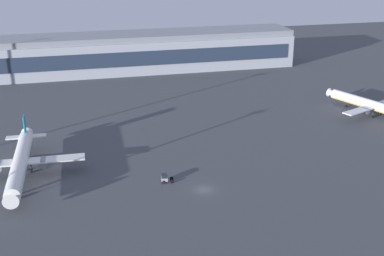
# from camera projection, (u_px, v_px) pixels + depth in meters

# --- Properties ---
(ground_plane) EXTENTS (416.00, 416.00, 0.00)m
(ground_plane) POSITION_uv_depth(u_px,v_px,m) (204.00, 190.00, 121.20)
(ground_plane) COLOR #424449
(terminal_building) EXTENTS (154.28, 22.40, 16.40)m
(terminal_building) POSITION_uv_depth(u_px,v_px,m) (120.00, 53.00, 222.68)
(terminal_building) COLOR #9EA3AD
(terminal_building) RESTS_ON ground
(airplane_near_gate) EXTENTS (31.62, 40.66, 10.44)m
(airplane_near_gate) POSITION_uv_depth(u_px,v_px,m) (20.00, 162.00, 126.36)
(airplane_near_gate) COLOR silver
(airplane_near_gate) RESTS_ON ground
(airplane_terminal_side) EXTENTS (27.12, 34.37, 9.24)m
(airplane_terminal_side) POSITION_uv_depth(u_px,v_px,m) (372.00, 105.00, 169.45)
(airplane_terminal_side) COLOR white
(airplane_terminal_side) RESTS_ON ground
(pushback_tug) EXTENTS (3.27, 2.16, 2.05)m
(pushback_tug) POSITION_uv_depth(u_px,v_px,m) (165.00, 178.00, 124.60)
(pushback_tug) COLOR gray
(pushback_tug) RESTS_ON ground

